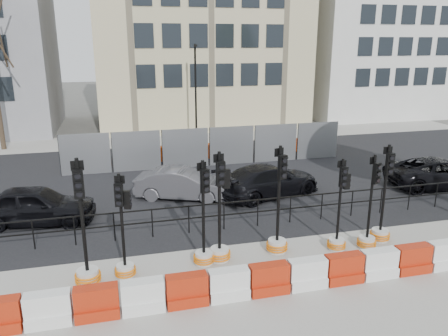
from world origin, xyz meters
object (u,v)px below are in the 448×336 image
object	(u,v)px
traffic_signal_h	(381,222)
car_a	(36,205)
traffic_signal_d	(220,236)
car_c	(268,180)
traffic_signal_a	(86,260)

from	to	relation	value
traffic_signal_h	car_a	bearing A→B (deg)	161.13
traffic_signal_d	car_c	bearing A→B (deg)	52.23
traffic_signal_a	car_a	distance (m)	4.99
traffic_signal_h	car_a	size ratio (longest dim) A/B	0.75
traffic_signal_a	traffic_signal_d	xyz separation A→B (m)	(3.68, 0.39, 0.07)
traffic_signal_a	car_c	bearing A→B (deg)	35.07
car_a	traffic_signal_a	bearing A→B (deg)	-148.77
traffic_signal_a	car_a	xyz separation A→B (m)	(-1.89, 4.62, -0.03)
car_c	traffic_signal_h	bearing A→B (deg)	-174.51
traffic_signal_a	car_a	bearing A→B (deg)	109.93
traffic_signal_h	car_a	distance (m)	11.65
traffic_signal_a	car_a	size ratio (longest dim) A/B	0.82
traffic_signal_d	traffic_signal_h	distance (m)	5.29
car_c	traffic_signal_d	bearing A→B (deg)	129.45
car_a	car_c	size ratio (longest dim) A/B	0.86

